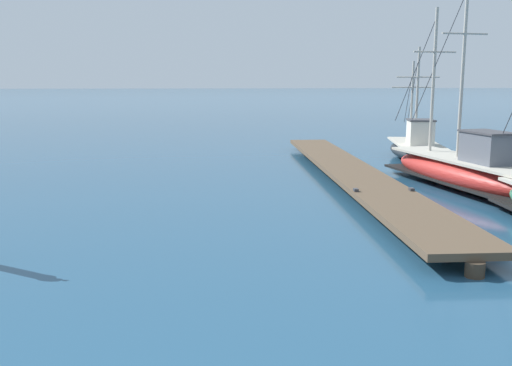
% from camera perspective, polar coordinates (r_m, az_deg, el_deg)
% --- Properties ---
extents(floating_dock, '(2.15, 20.10, 0.53)m').
position_cam_1_polar(floating_dock, '(20.55, 9.37, 1.09)').
color(floating_dock, brown).
rests_on(floating_dock, ground).
extents(fishing_boat_0, '(3.09, 6.46, 4.95)m').
position_cam_1_polar(fishing_boat_0, '(27.07, 15.47, 3.39)').
color(fishing_boat_0, black).
rests_on(fishing_boat_0, ground).
extents(fishing_boat_1, '(3.12, 8.53, 6.71)m').
position_cam_1_polar(fishing_boat_1, '(20.11, 19.84, 1.18)').
color(fishing_boat_1, '#AD2823').
rests_on(fishing_boat_1, ground).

